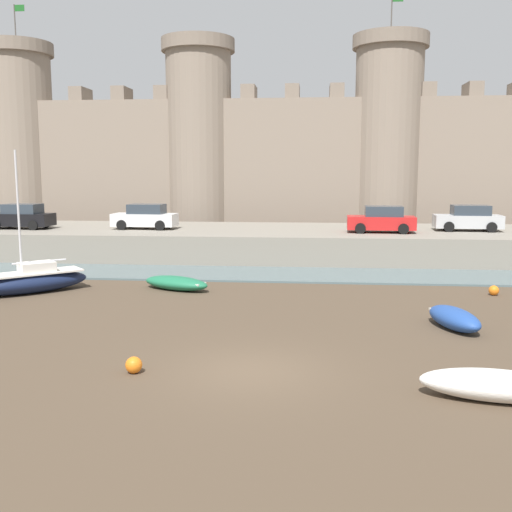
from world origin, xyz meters
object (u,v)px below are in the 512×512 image
object	(u,v)px
mooring_buoy_off_centre	(494,290)
car_quay_centre_east	(382,220)
car_quay_west	(145,217)
rowboat_midflat_centre	(454,318)
sailboat_midflat_left	(29,281)
car_quay_east	(21,217)
rowboat_near_channel_right	(176,283)
rowboat_foreground_left	(497,385)
mooring_buoy_near_channel	(134,365)
car_quay_centre_west	(468,219)

from	to	relation	value
mooring_buoy_off_centre	car_quay_centre_east	xyz separation A→B (m)	(-3.92, 9.94, 2.33)
car_quay_west	mooring_buoy_off_centre	bearing A→B (deg)	-29.57
rowboat_midflat_centre	sailboat_midflat_left	bearing A→B (deg)	165.70
rowboat_midflat_centre	mooring_buoy_off_centre	bearing A→B (deg)	62.64
sailboat_midflat_left	car_quay_east	xyz separation A→B (m)	(-6.09, 11.67, 1.98)
rowboat_near_channel_right	rowboat_foreground_left	bearing A→B (deg)	-49.47
sailboat_midflat_left	car_quay_west	bearing A→B (deg)	80.57
sailboat_midflat_left	mooring_buoy_off_centre	distance (m)	21.07
rowboat_midflat_centre	rowboat_foreground_left	world-z (taller)	rowboat_foreground_left
rowboat_foreground_left	mooring_buoy_off_centre	size ratio (longest dim) A/B	8.41
rowboat_near_channel_right	mooring_buoy_off_centre	bearing A→B (deg)	0.41
car_quay_east	rowboat_midflat_centre	bearing A→B (deg)	-34.08
rowboat_near_channel_right	car_quay_centre_east	distance (m)	14.75
rowboat_near_channel_right	car_quay_centre_east	bearing A→B (deg)	43.50
rowboat_foreground_left	car_quay_east	world-z (taller)	car_quay_east
car_quay_east	car_quay_west	size ratio (longest dim) A/B	1.00
rowboat_near_channel_right	mooring_buoy_near_channel	xyz separation A→B (m)	(1.45, -11.56, -0.11)
mooring_buoy_off_centre	car_quay_centre_west	size ratio (longest dim) A/B	0.11
mooring_buoy_near_channel	car_quay_centre_west	bearing A→B (deg)	57.58
mooring_buoy_near_channel	car_quay_centre_east	xyz separation A→B (m)	(9.13, 21.60, 2.32)
rowboat_midflat_centre	car_quay_centre_west	xyz separation A→B (m)	(4.75, 17.48, 2.16)
rowboat_near_channel_right	car_quay_east	world-z (taller)	car_quay_east
mooring_buoy_off_centre	car_quay_centre_west	xyz separation A→B (m)	(1.63, 11.46, 2.33)
mooring_buoy_off_centre	rowboat_midflat_centre	bearing A→B (deg)	-117.36
rowboat_foreground_left	car_quay_centre_east	distance (m)	22.83
rowboat_near_channel_right	car_quay_centre_east	xyz separation A→B (m)	(10.58, 10.04, 2.21)
mooring_buoy_off_centre	car_quay_centre_east	world-z (taller)	car_quay_centre_east
rowboat_foreground_left	car_quay_east	bearing A→B (deg)	135.57
sailboat_midflat_left	rowboat_foreground_left	bearing A→B (deg)	-33.12
car_quay_centre_east	car_quay_centre_west	size ratio (longest dim) A/B	1.00
car_quay_centre_east	car_quay_centre_west	world-z (taller)	same
sailboat_midflat_left	rowboat_foreground_left	size ratio (longest dim) A/B	1.71
rowboat_near_channel_right	car_quay_centre_east	size ratio (longest dim) A/B	0.87
rowboat_midflat_centre	mooring_buoy_near_channel	size ratio (longest dim) A/B	6.49
mooring_buoy_off_centre	car_quay_centre_west	bearing A→B (deg)	81.88
rowboat_foreground_left	rowboat_near_channel_right	distance (m)	16.69
mooring_buoy_off_centre	car_quay_centre_east	size ratio (longest dim) A/B	0.11
rowboat_foreground_left	rowboat_near_channel_right	xyz separation A→B (m)	(-10.85, 12.69, -0.06)
sailboat_midflat_left	mooring_buoy_near_channel	bearing A→B (deg)	-52.01
rowboat_midflat_centre	car_quay_centre_west	world-z (taller)	car_quay_centre_west
car_quay_west	mooring_buoy_near_channel	bearing A→B (deg)	-75.18
sailboat_midflat_left	car_quay_centre_west	size ratio (longest dim) A/B	1.55
rowboat_foreground_left	sailboat_midflat_left	bearing A→B (deg)	146.88
rowboat_midflat_centre	car_quay_east	world-z (taller)	car_quay_east
car_quay_east	car_quay_centre_west	size ratio (longest dim) A/B	1.00
sailboat_midflat_left	rowboat_near_channel_right	world-z (taller)	sailboat_midflat_left
rowboat_foreground_left	rowboat_near_channel_right	world-z (taller)	rowboat_foreground_left
rowboat_near_channel_right	car_quay_east	xyz separation A→B (m)	(-12.61, 10.31, 2.21)
car_quay_east	car_quay_west	distance (m)	8.14
rowboat_foreground_left	mooring_buoy_near_channel	xyz separation A→B (m)	(-9.40, 1.13, -0.17)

